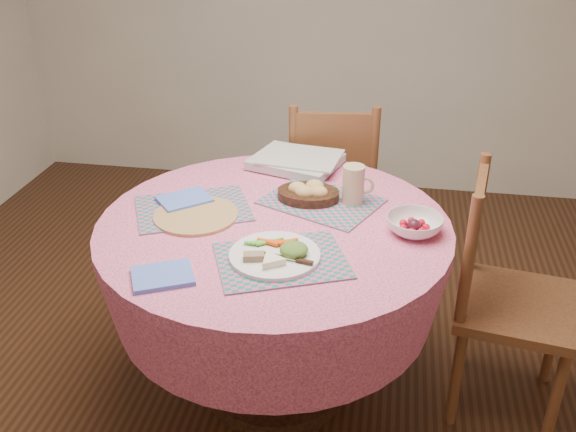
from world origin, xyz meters
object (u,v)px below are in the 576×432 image
Objects in this scene: dinner_plate at (276,254)px; fruit_bowl at (414,225)px; dining_table at (274,270)px; bread_bowl at (308,192)px; latte_mug at (354,185)px; chair_back at (331,188)px; chair_right at (503,293)px; wicker_trivet at (196,215)px.

dinner_plate is 1.35× the size of fruit_bowl.
bread_bowl reaches higher than dining_table.
latte_mug reaches higher than bread_bowl.
chair_back is 0.73m from bread_bowl.
latte_mug is at bearing 64.65° from dinner_plate.
wicker_trivet is at bearing 103.90° from chair_right.
chair_right is at bearing 4.65° from wicker_trivet.
latte_mug reaches higher than dining_table.
dinner_plate is at bearing -115.35° from latte_mug.
latte_mug is (0.54, 0.20, 0.07)m from wicker_trivet.
wicker_trivet is at bearing -178.92° from fruit_bowl.
chair_back is at bearing 113.33° from fruit_bowl.
bread_bowl is 1.60× the size of latte_mug.
chair_right is (0.82, 0.08, -0.06)m from dining_table.
wicker_trivet is 0.58m from latte_mug.
latte_mug is at bearing 36.56° from dining_table.
chair_back reaches higher than latte_mug.
latte_mug is at bearing 20.12° from wicker_trivet.
dining_table is 0.42m from latte_mug.
wicker_trivet is 0.41m from dinner_plate.
dinner_plate is at bearing 79.99° from chair_back.
chair_back is 3.15× the size of wicker_trivet.
latte_mug is at bearing 88.35° from chair_right.
dinner_plate is 0.43m from bread_bowl.
fruit_bowl is at bearing -25.05° from bread_bowl.
chair_back is (0.12, 0.85, -0.06)m from dining_table.
fruit_bowl is (0.43, 0.25, 0.01)m from dinner_plate.
chair_back reaches higher than dinner_plate.
dining_table is 0.83m from chair_right.
chair_right reaches higher than fruit_bowl.
fruit_bowl is at bearing -39.93° from latte_mug.
fruit_bowl is at bearing 1.09° from dining_table.
chair_right reaches higher than wicker_trivet.
latte_mug is (0.17, 0.00, 0.04)m from bread_bowl.
latte_mug is 0.67× the size of fruit_bowl.
wicker_trivet is 2.09× the size of latte_mug.
dining_table is 0.33m from dinner_plate.
chair_right is 1.05m from chair_back.
bread_bowl reaches higher than dinner_plate.
dinner_plate is at bearing -77.27° from dining_table.
dining_table is at bearing 1.05° from wicker_trivet.
dinner_plate reaches higher than wicker_trivet.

